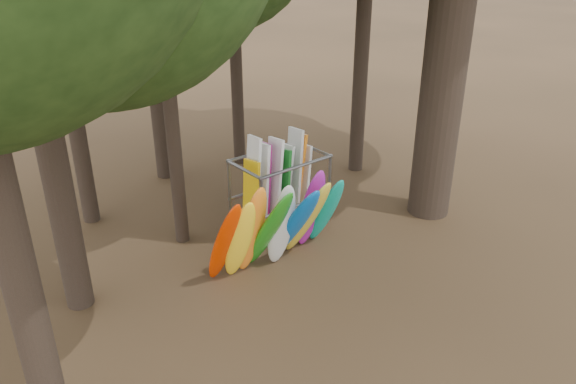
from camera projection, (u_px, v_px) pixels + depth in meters
ground at (314, 263)px, 14.70m from camera, size 120.00×120.00×0.00m
kayak_row at (280, 225)px, 13.98m from camera, size 3.82×1.90×2.77m
storage_rack at (280, 194)px, 16.12m from camera, size 3.19×1.57×2.83m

